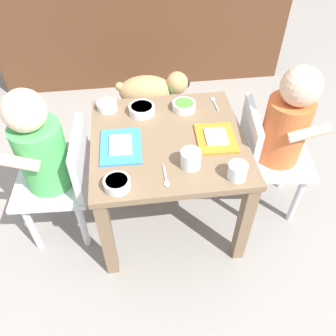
% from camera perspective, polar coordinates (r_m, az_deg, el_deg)
% --- Properties ---
extents(ground_plane, '(7.00, 7.00, 0.00)m').
position_cam_1_polar(ground_plane, '(1.60, 0.00, -7.37)').
color(ground_plane, gray).
extents(kitchen_cabinet_back, '(1.82, 0.33, 0.86)m').
position_cam_1_polar(kitchen_cabinet_back, '(2.39, -4.40, 24.42)').
color(kitchen_cabinet_back, '#56331E').
rests_on(kitchen_cabinet_back, ground).
extents(dining_table, '(0.57, 0.56, 0.45)m').
position_cam_1_polar(dining_table, '(1.33, 0.00, 2.41)').
color(dining_table, '#7A6047').
rests_on(dining_table, ground).
extents(seated_child_left, '(0.30, 0.30, 0.69)m').
position_cam_1_polar(seated_child_left, '(1.31, -19.71, 2.22)').
color(seated_child_left, silver).
rests_on(seated_child_left, ground).
extents(seated_child_right, '(0.31, 0.31, 0.70)m').
position_cam_1_polar(seated_child_right, '(1.40, 18.44, 6.18)').
color(seated_child_right, silver).
rests_on(seated_child_right, ground).
extents(dog, '(0.42, 0.19, 0.30)m').
position_cam_1_polar(dog, '(2.01, -2.74, 12.72)').
color(dog, tan).
rests_on(dog, ground).
extents(food_tray_left, '(0.15, 0.20, 0.02)m').
position_cam_1_polar(food_tray_left, '(1.25, -7.82, 3.65)').
color(food_tray_left, '#388CD8').
rests_on(food_tray_left, dining_table).
extents(food_tray_right, '(0.15, 0.18, 0.02)m').
position_cam_1_polar(food_tray_right, '(1.28, 7.94, 5.01)').
color(food_tray_right, orange).
rests_on(food_tray_right, dining_table).
extents(water_cup_left, '(0.07, 0.07, 0.06)m').
position_cam_1_polar(water_cup_left, '(1.15, 3.77, 1.38)').
color(water_cup_left, white).
rests_on(water_cup_left, dining_table).
extents(water_cup_right, '(0.06, 0.06, 0.06)m').
position_cam_1_polar(water_cup_right, '(1.14, 11.40, -0.64)').
color(water_cup_right, white).
rests_on(water_cup_right, dining_table).
extents(veggie_bowl_near, '(0.10, 0.10, 0.03)m').
position_cam_1_polar(veggie_bowl_near, '(1.39, -4.36, 9.71)').
color(veggie_bowl_near, white).
rests_on(veggie_bowl_near, dining_table).
extents(cereal_bowl_left_side, '(0.08, 0.08, 0.03)m').
position_cam_1_polar(cereal_bowl_left_side, '(1.43, -10.07, 10.16)').
color(cereal_bowl_left_side, white).
rests_on(cereal_bowl_left_side, dining_table).
extents(veggie_bowl_far, '(0.09, 0.09, 0.03)m').
position_cam_1_polar(veggie_bowl_far, '(1.10, -8.45, -2.53)').
color(veggie_bowl_far, silver).
rests_on(veggie_bowl_far, dining_table).
extents(cereal_bowl_right_side, '(0.09, 0.09, 0.03)m').
position_cam_1_polar(cereal_bowl_right_side, '(1.41, 2.66, 10.28)').
color(cereal_bowl_right_side, white).
rests_on(cereal_bowl_right_side, dining_table).
extents(spoon_by_left_tray, '(0.02, 0.10, 0.01)m').
position_cam_1_polar(spoon_by_left_tray, '(1.47, 7.68, 10.73)').
color(spoon_by_left_tray, silver).
rests_on(spoon_by_left_tray, dining_table).
extents(spoon_by_right_tray, '(0.02, 0.10, 0.01)m').
position_cam_1_polar(spoon_by_right_tray, '(1.12, -0.38, -1.66)').
color(spoon_by_right_tray, silver).
rests_on(spoon_by_right_tray, dining_table).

